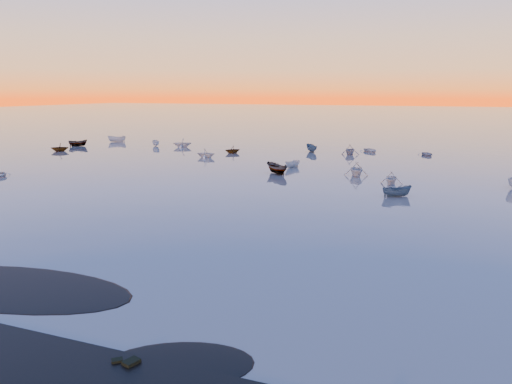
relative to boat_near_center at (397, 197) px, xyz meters
The scene contains 5 objects.
ground 63.95m from the boat_near_center, 103.94° to the left, with size 600.00×600.00×0.00m, color slate.
mud_lobes 41.87m from the boat_near_center, 111.60° to the right, with size 140.00×6.00×0.07m, color black, non-canonical shape.
moored_fleet 21.55m from the boat_near_center, 135.65° to the left, with size 124.00×58.00×1.20m, color white, non-canonical shape.
boat_near_center is the anchor object (origin of this frame).
boat_near_right 8.08m from the boat_near_center, 100.97° to the left, with size 3.69×1.66×1.29m, color white.
Camera 1 is at (21.05, -20.63, 12.05)m, focal length 35.00 mm.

